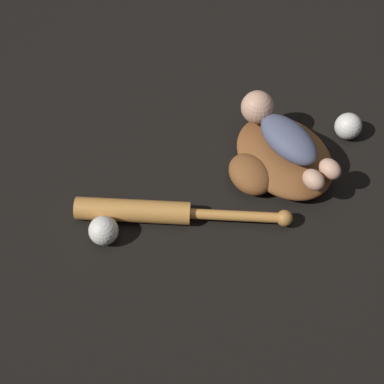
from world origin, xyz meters
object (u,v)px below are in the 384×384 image
baby_figure (283,133)px  baseball_bat (156,212)px  baseball_spare (348,126)px  baseball (104,231)px  baseball_glove (279,159)px

baby_figure → baseball_bat: 0.41m
baseball_bat → baseball_spare: 0.63m
baseball_bat → baseball: bearing=66.1°
baseball_glove → baby_figure: baby_figure is taller
baby_figure → baseball_spare: 0.24m
baseball_bat → baseball: baseball is taller
baby_figure → baseball: bearing=69.9°
baseball → baseball_bat: bearing=-113.9°
baseball_glove → baseball: (0.20, 0.49, -0.00)m
baseball_bat → baseball_glove: bearing=-112.3°
baseball_glove → baseball: size_ratio=4.76×
baby_figure → baseball_bat: baby_figure is taller
baseball_bat → baseball_spare: bearing=-111.1°
baseball_glove → baseball: bearing=67.2°
baseball_glove → baseball: baseball_glove is taller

